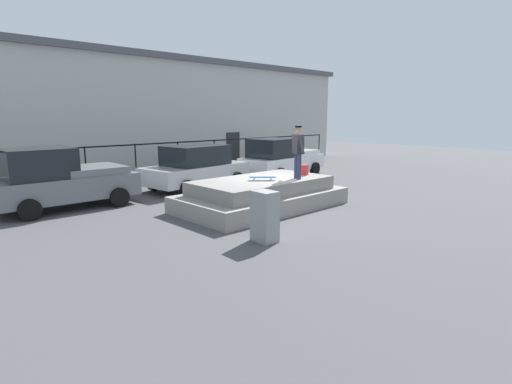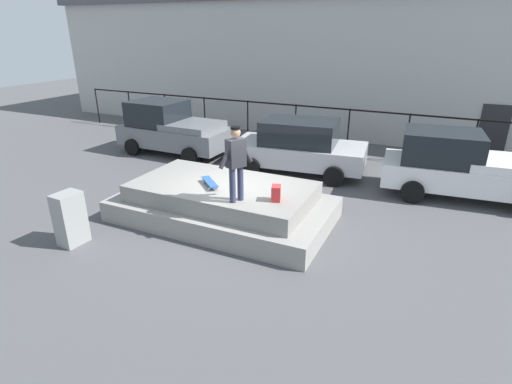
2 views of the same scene
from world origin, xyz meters
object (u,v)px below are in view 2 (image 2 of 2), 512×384
object	(u,v)px
backpack	(276,193)
utility_box	(70,219)
skateboard	(210,182)
car_grey_pickup_near	(171,128)
car_silver_sedan_mid	(299,146)
skateboarder	(236,159)
car_white_pickup_far	(463,166)

from	to	relation	value
backpack	utility_box	world-z (taller)	backpack
utility_box	skateboard	bearing A→B (deg)	49.76
car_grey_pickup_near	car_silver_sedan_mid	xyz separation A→B (m)	(5.29, -0.04, -0.07)
backpack	car_grey_pickup_near	xyz separation A→B (m)	(-6.43, 4.79, -0.16)
backpack	car_silver_sedan_mid	size ratio (longest dim) A/B	0.08
backpack	car_grey_pickup_near	bearing A→B (deg)	-145.18
skateboarder	backpack	size ratio (longest dim) A/B	4.79
car_white_pickup_far	utility_box	world-z (taller)	car_white_pickup_far
skateboard	utility_box	xyz separation A→B (m)	(-2.25, -2.35, -0.45)
skateboarder	backpack	xyz separation A→B (m)	(0.79, 0.40, -0.80)
skateboard	backpack	distance (m)	1.85
car_silver_sedan_mid	car_white_pickup_far	distance (m)	5.01
car_grey_pickup_near	backpack	bearing A→B (deg)	-36.67
car_silver_sedan_mid	utility_box	distance (m)	7.56
car_grey_pickup_near	utility_box	size ratio (longest dim) A/B	3.54
skateboarder	utility_box	size ratio (longest dim) A/B	1.38
car_silver_sedan_mid	skateboarder	bearing A→B (deg)	-86.12
utility_box	car_white_pickup_far	bearing A→B (deg)	44.25
skateboard	car_silver_sedan_mid	bearing A→B (deg)	81.40
car_grey_pickup_near	car_white_pickup_far	size ratio (longest dim) A/B	0.90
backpack	car_silver_sedan_mid	world-z (taller)	car_silver_sedan_mid
skateboarder	utility_box	world-z (taller)	skateboarder
car_grey_pickup_near	utility_box	bearing A→B (deg)	-71.47
skateboarder	skateboard	xyz separation A→B (m)	(-1.05, 0.55, -0.88)
car_grey_pickup_near	car_silver_sedan_mid	distance (m)	5.29
backpack	skateboard	bearing A→B (deg)	-113.01
car_white_pickup_far	utility_box	bearing A→B (deg)	-139.21
skateboard	backpack	xyz separation A→B (m)	(1.84, -0.14, 0.08)
skateboard	car_grey_pickup_near	world-z (taller)	car_grey_pickup_near
car_white_pickup_far	car_grey_pickup_near	bearing A→B (deg)	179.25
car_silver_sedan_mid	car_white_pickup_far	size ratio (longest dim) A/B	0.96
skateboard	car_white_pickup_far	xyz separation A→B (m)	(5.71, 4.51, -0.13)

